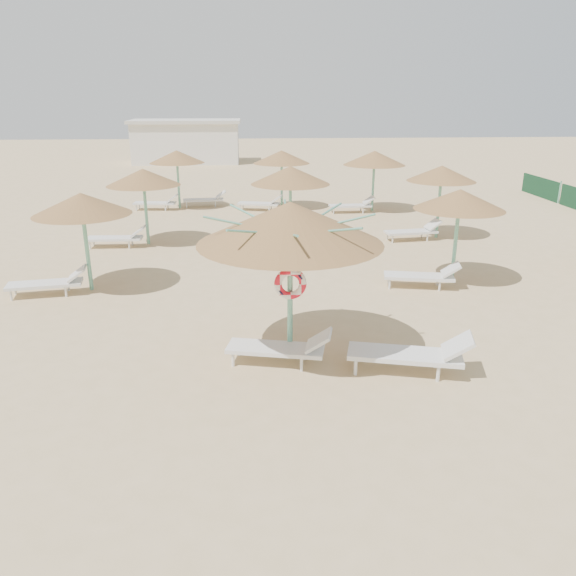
{
  "coord_description": "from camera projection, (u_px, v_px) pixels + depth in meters",
  "views": [
    {
      "loc": [
        -1.22,
        -10.47,
        5.11
      ],
      "look_at": [
        -0.46,
        0.5,
        1.3
      ],
      "focal_mm": 35.0,
      "sensor_mm": 36.0,
      "label": 1
    }
  ],
  "objects": [
    {
      "name": "lounger_main_b",
      "position": [
        413.0,
        354.0,
        10.75
      ],
      "size": [
        2.43,
        1.23,
        0.85
      ],
      "rotation": [
        0.0,
        0.0,
        -0.24
      ],
      "color": "silver",
      "rests_on": "ground"
    },
    {
      "name": "service_hut",
      "position": [
        187.0,
        141.0,
        43.69
      ],
      "size": [
        8.4,
        4.4,
        3.25
      ],
      "color": "silver",
      "rests_on": "ground"
    },
    {
      "name": "palapa_field",
      "position": [
        326.0,
        175.0,
        20.31
      ],
      "size": [
        19.81,
        14.23,
        2.72
      ],
      "color": "#67B396",
      "rests_on": "ground"
    },
    {
      "name": "main_palapa",
      "position": [
        290.0,
        223.0,
        10.6
      ],
      "size": [
        3.58,
        3.58,
        3.21
      ],
      "color": "#67B396",
      "rests_on": "ground"
    },
    {
      "name": "ground",
      "position": [
        312.0,
        355.0,
        11.63
      ],
      "size": [
        120.0,
        120.0,
        0.0
      ],
      "primitive_type": "plane",
      "color": "tan",
      "rests_on": "ground"
    },
    {
      "name": "lounger_main_a",
      "position": [
        282.0,
        347.0,
        11.11
      ],
      "size": [
        2.15,
        1.05,
        0.75
      ],
      "rotation": [
        0.0,
        0.0,
        -0.22
      ],
      "color": "silver",
      "rests_on": "ground"
    }
  ]
}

